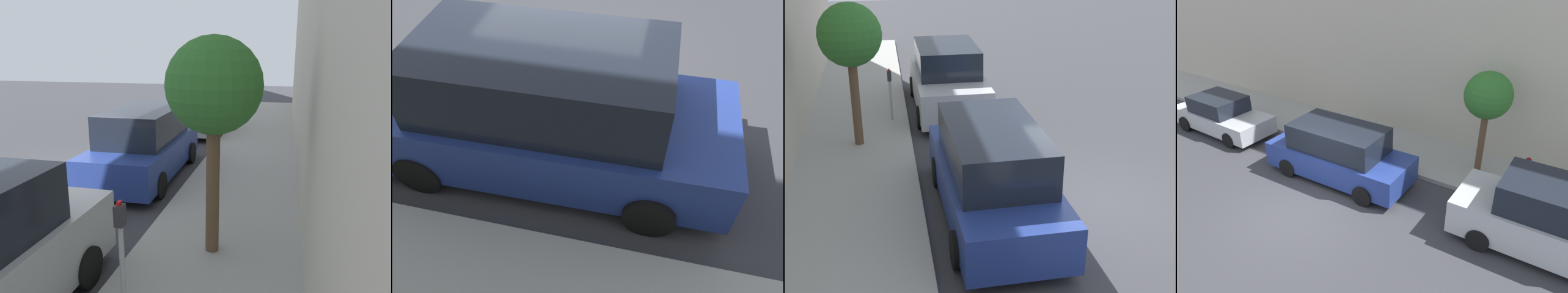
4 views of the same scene
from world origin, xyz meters
TOP-DOWN VIEW (x-y plane):
  - ground_plane at (0.00, 0.00)m, footprint 60.00×60.00m
  - sidewalk at (4.89, 0.00)m, footprint 2.78×32.00m
  - parked_minivan_second at (2.17, 0.16)m, footprint 2.02×4.93m
  - parked_sedan_third at (2.41, 6.48)m, footprint 1.92×4.54m
  - parking_meter_near at (3.95, -5.38)m, footprint 0.11×0.15m
  - street_tree at (4.81, -3.72)m, footprint 1.51×1.51m

SIDE VIEW (x-z plane):
  - ground_plane at x=0.00m, z-range 0.00..0.00m
  - sidewalk at x=4.89m, z-range 0.00..0.15m
  - parked_sedan_third at x=2.41m, z-range -0.04..1.50m
  - parked_minivan_second at x=2.17m, z-range -0.03..1.87m
  - parking_meter_near at x=3.95m, z-range 0.31..1.76m
  - street_tree at x=4.81m, z-range 1.10..4.60m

